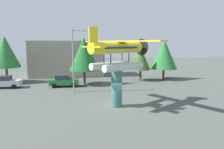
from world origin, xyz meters
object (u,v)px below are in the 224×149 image
at_px(storefront_building, 67,58).
at_px(tree_west, 5,52).
at_px(tree_far_east, 164,54).
at_px(car_near_silver, 5,82).
at_px(car_mid_green, 64,81).
at_px(floatplane_monument, 118,53).
at_px(tree_east, 84,54).
at_px(streetlight_primary, 74,56).
at_px(tree_center_back, 141,59).
at_px(display_pedestal, 117,88).

xyz_separation_m(storefront_building, tree_west, (-9.30, -6.59, 1.58)).
bearing_deg(tree_far_east, car_near_silver, -172.01).
height_order(car_near_silver, car_mid_green, same).
distance_m(floatplane_monument, car_mid_green, 13.14).
xyz_separation_m(car_mid_green, tree_east, (3.07, 1.24, 3.87)).
bearing_deg(streetlight_primary, floatplane_monument, -58.26).
xyz_separation_m(floatplane_monument, tree_east, (-3.00, 11.97, -0.69)).
xyz_separation_m(floatplane_monument, tree_far_east, (10.95, 14.62, -1.03)).
distance_m(floatplane_monument, car_near_silver, 18.67).
bearing_deg(storefront_building, tree_center_back, -31.94).
height_order(display_pedestal, tree_far_east, tree_far_east).
distance_m(display_pedestal, car_near_silver, 18.09).
bearing_deg(tree_center_back, streetlight_primary, -147.16).
relative_size(storefront_building, tree_far_east, 1.99).
height_order(floatplane_monument, storefront_building, floatplane_monument).
height_order(storefront_building, tree_east, tree_east).
relative_size(display_pedestal, tree_far_east, 0.54).
relative_size(display_pedestal, tree_center_back, 0.67).
bearing_deg(storefront_building, floatplane_monument, -74.54).
xyz_separation_m(streetlight_primary, tree_east, (1.35, 4.93, 0.09)).
distance_m(car_mid_green, tree_far_east, 17.82).
xyz_separation_m(car_near_silver, tree_east, (11.31, 0.89, 3.87)).
bearing_deg(car_mid_green, streetlight_primary, -64.95).
bearing_deg(streetlight_primary, tree_center_back, 32.84).
relative_size(storefront_building, tree_center_back, 2.44).
bearing_deg(car_mid_green, tree_center_back, 14.84).
relative_size(display_pedestal, streetlight_primary, 0.47).
bearing_deg(tree_center_back, storefront_building, 148.06).
bearing_deg(tree_east, car_near_silver, -175.49).
distance_m(floatplane_monument, tree_far_east, 18.30).
bearing_deg(tree_west, tree_east, -15.24).
relative_size(floatplane_monument, streetlight_primary, 1.17).
height_order(car_near_silver, tree_east, tree_east).
xyz_separation_m(car_near_silver, car_mid_green, (8.24, -0.35, 0.00)).
xyz_separation_m(streetlight_primary, tree_west, (-11.01, 8.30, 0.33)).
bearing_deg(tree_center_back, car_near_silver, -171.84).
xyz_separation_m(car_mid_green, streetlight_primary, (1.72, -3.69, 3.77)).
bearing_deg(tree_east, car_mid_green, -157.96).
xyz_separation_m(tree_west, tree_center_back, (21.91, -1.27, -1.23)).
bearing_deg(floatplane_monument, car_near_silver, 110.01).
distance_m(car_mid_green, tree_west, 11.15).
xyz_separation_m(floatplane_monument, car_mid_green, (-6.08, 10.72, -4.55)).
bearing_deg(tree_west, storefront_building, 35.35).
bearing_deg(tree_west, tree_far_east, -1.55).
height_order(tree_center_back, tree_far_east, tree_far_east).
height_order(car_mid_green, tree_far_east, tree_far_east).
bearing_deg(display_pedestal, tree_center_back, 64.79).
bearing_deg(tree_center_back, display_pedestal, -115.21).
height_order(car_near_silver, tree_center_back, tree_center_back).
xyz_separation_m(storefront_building, tree_far_east, (17.02, -7.31, 1.00)).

